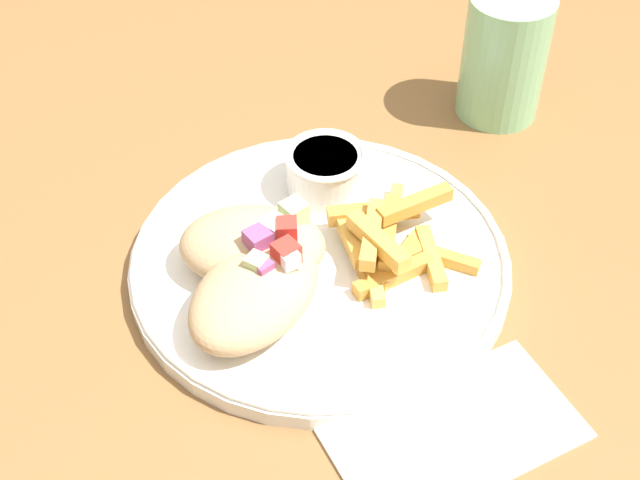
% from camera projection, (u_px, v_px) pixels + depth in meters
% --- Properties ---
extents(table, '(1.16, 1.16, 0.76)m').
position_uv_depth(table, '(268.00, 320.00, 0.80)').
color(table, brown).
rests_on(table, ground_plane).
extents(napkin, '(0.18, 0.11, 0.00)m').
position_uv_depth(napkin, '(455.00, 434.00, 0.61)').
color(napkin, silver).
rests_on(napkin, table).
extents(plate, '(0.30, 0.30, 0.02)m').
position_uv_depth(plate, '(320.00, 261.00, 0.71)').
color(plate, white).
rests_on(plate, table).
extents(pita_sandwich_near, '(0.15, 0.14, 0.05)m').
position_uv_depth(pita_sandwich_near, '(255.00, 292.00, 0.65)').
color(pita_sandwich_near, tan).
rests_on(pita_sandwich_near, plate).
extents(pita_sandwich_far, '(0.14, 0.12, 0.06)m').
position_uv_depth(pita_sandwich_far, '(254.00, 245.00, 0.69)').
color(pita_sandwich_far, tan).
rests_on(pita_sandwich_far, plate).
extents(fries_pile, '(0.11, 0.12, 0.04)m').
position_uv_depth(fries_pile, '(391.00, 242.00, 0.70)').
color(fries_pile, gold).
rests_on(fries_pile, plate).
extents(sauce_ramekin, '(0.07, 0.07, 0.04)m').
position_uv_depth(sauce_ramekin, '(325.00, 169.00, 0.75)').
color(sauce_ramekin, white).
rests_on(sauce_ramekin, plate).
extents(water_glass, '(0.08, 0.08, 0.12)m').
position_uv_depth(water_glass, '(503.00, 62.00, 0.83)').
color(water_glass, '#8CCC93').
rests_on(water_glass, table).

